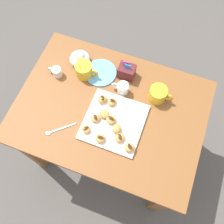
% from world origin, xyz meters
% --- Properties ---
extents(ground_plane, '(8.00, 8.00, 0.00)m').
position_xyz_m(ground_plane, '(0.00, 0.00, 0.00)').
color(ground_plane, '#514C47').
extents(dining_table, '(1.00, 0.73, 0.73)m').
position_xyz_m(dining_table, '(0.00, 0.00, 0.59)').
color(dining_table, brown).
rests_on(dining_table, ground_plane).
extents(pastry_plate_square, '(0.30, 0.30, 0.02)m').
position_xyz_m(pastry_plate_square, '(0.05, -0.06, 0.74)').
color(pastry_plate_square, silver).
rests_on(pastry_plate_square, dining_table).
extents(coffee_mug_mustard_left, '(0.13, 0.09, 0.13)m').
position_xyz_m(coffee_mug_mustard_left, '(-0.21, 0.15, 0.78)').
color(coffee_mug_mustard_left, gold).
rests_on(coffee_mug_mustard_left, dining_table).
extents(coffee_mug_mustard_right, '(0.13, 0.09, 0.09)m').
position_xyz_m(coffee_mug_mustard_right, '(0.21, 0.15, 0.78)').
color(coffee_mug_mustard_right, gold).
rests_on(coffee_mug_mustard_right, dining_table).
extents(cream_pitcher_white, '(0.10, 0.06, 0.07)m').
position_xyz_m(cream_pitcher_white, '(0.02, 0.12, 0.77)').
color(cream_pitcher_white, silver).
rests_on(cream_pitcher_white, dining_table).
extents(sugar_caddy, '(0.09, 0.07, 0.11)m').
position_xyz_m(sugar_caddy, '(0.01, 0.23, 0.77)').
color(sugar_caddy, '#561E23').
rests_on(sugar_caddy, dining_table).
extents(ice_cream_bowl, '(0.12, 0.12, 0.09)m').
position_xyz_m(ice_cream_bowl, '(-0.27, 0.22, 0.77)').
color(ice_cream_bowl, silver).
rests_on(ice_cream_bowl, dining_table).
extents(chocolate_sauce_pitcher, '(0.09, 0.05, 0.06)m').
position_xyz_m(chocolate_sauce_pitcher, '(-0.35, 0.10, 0.76)').
color(chocolate_sauce_pitcher, silver).
rests_on(chocolate_sauce_pitcher, dining_table).
extents(saucer_sky_left, '(0.18, 0.18, 0.01)m').
position_xyz_m(saucer_sky_left, '(-0.13, 0.19, 0.74)').
color(saucer_sky_left, '#66A8DB').
rests_on(saucer_sky_left, dining_table).
extents(loose_spoon_near_saucer, '(0.13, 0.11, 0.01)m').
position_xyz_m(loose_spoon_near_saucer, '(-0.21, -0.20, 0.74)').
color(loose_spoon_near_saucer, silver).
rests_on(loose_spoon_near_saucer, dining_table).
extents(beignet_0, '(0.06, 0.06, 0.04)m').
position_xyz_m(beignet_0, '(0.07, -0.10, 0.77)').
color(beignet_0, '#D19347').
rests_on(beignet_0, pastry_plate_square).
extents(beignet_1, '(0.06, 0.06, 0.03)m').
position_xyz_m(beignet_1, '(-0.07, -0.16, 0.76)').
color(beignet_1, '#D19347').
rests_on(beignet_1, pastry_plate_square).
extents(chocolate_drizzle_1, '(0.03, 0.03, 0.00)m').
position_xyz_m(chocolate_drizzle_1, '(-0.07, -0.16, 0.78)').
color(chocolate_drizzle_1, '#381E11').
rests_on(chocolate_drizzle_1, beignet_1).
extents(beignet_2, '(0.07, 0.07, 0.03)m').
position_xyz_m(beignet_2, '(0.03, -0.06, 0.76)').
color(beignet_2, '#D19347').
rests_on(beignet_2, pastry_plate_square).
extents(chocolate_drizzle_2, '(0.04, 0.03, 0.00)m').
position_xyz_m(chocolate_drizzle_2, '(0.03, -0.06, 0.78)').
color(chocolate_drizzle_2, '#381E11').
rests_on(chocolate_drizzle_2, beignet_2).
extents(beignet_3, '(0.06, 0.06, 0.03)m').
position_xyz_m(beignet_3, '(-0.00, 0.03, 0.76)').
color(beignet_3, '#D19347').
rests_on(beignet_3, pastry_plate_square).
extents(chocolate_drizzle_3, '(0.03, 0.02, 0.00)m').
position_xyz_m(chocolate_drizzle_3, '(-0.00, 0.03, 0.78)').
color(chocolate_drizzle_3, '#381E11').
rests_on(chocolate_drizzle_3, beignet_3).
extents(beignet_4, '(0.05, 0.05, 0.03)m').
position_xyz_m(beignet_4, '(-0.01, -0.05, 0.77)').
color(beignet_4, '#D19347').
rests_on(beignet_4, pastry_plate_square).
extents(beignet_5, '(0.06, 0.06, 0.03)m').
position_xyz_m(beignet_5, '(0.02, -0.18, 0.77)').
color(beignet_5, '#D19347').
rests_on(beignet_5, pastry_plate_square).
extents(chocolate_drizzle_5, '(0.04, 0.02, 0.00)m').
position_xyz_m(chocolate_drizzle_5, '(0.02, -0.18, 0.78)').
color(chocolate_drizzle_5, '#381E11').
rests_on(chocolate_drizzle_5, beignet_5).
extents(beignet_6, '(0.06, 0.07, 0.03)m').
position_xyz_m(beignet_6, '(-0.05, 0.03, 0.77)').
color(beignet_6, '#D19347').
rests_on(beignet_6, pastry_plate_square).
extents(chocolate_drizzle_6, '(0.03, 0.03, 0.00)m').
position_xyz_m(chocolate_drizzle_6, '(-0.05, 0.03, 0.79)').
color(chocolate_drizzle_6, '#381E11').
rests_on(chocolate_drizzle_6, beignet_6).
extents(beignet_7, '(0.07, 0.07, 0.03)m').
position_xyz_m(beignet_7, '(0.16, -0.17, 0.77)').
color(beignet_7, '#D19347').
rests_on(beignet_7, pastry_plate_square).
extents(chocolate_drizzle_7, '(0.04, 0.03, 0.00)m').
position_xyz_m(chocolate_drizzle_7, '(0.16, -0.17, 0.78)').
color(chocolate_drizzle_7, '#381E11').
rests_on(chocolate_drizzle_7, beignet_7).
extents(beignet_8, '(0.06, 0.06, 0.03)m').
position_xyz_m(beignet_8, '(-0.05, -0.09, 0.76)').
color(beignet_8, '#D19347').
rests_on(beignet_8, pastry_plate_square).
extents(chocolate_drizzle_8, '(0.03, 0.03, 0.00)m').
position_xyz_m(chocolate_drizzle_8, '(-0.05, -0.09, 0.78)').
color(chocolate_drizzle_8, '#381E11').
rests_on(chocolate_drizzle_8, beignet_8).
extents(beignet_9, '(0.06, 0.06, 0.03)m').
position_xyz_m(beignet_9, '(0.10, -0.14, 0.77)').
color(beignet_9, '#D19347').
rests_on(beignet_9, pastry_plate_square).
extents(chocolate_drizzle_9, '(0.03, 0.04, 0.00)m').
position_xyz_m(chocolate_drizzle_9, '(0.10, -0.14, 0.78)').
color(chocolate_drizzle_9, '#381E11').
rests_on(chocolate_drizzle_9, beignet_9).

